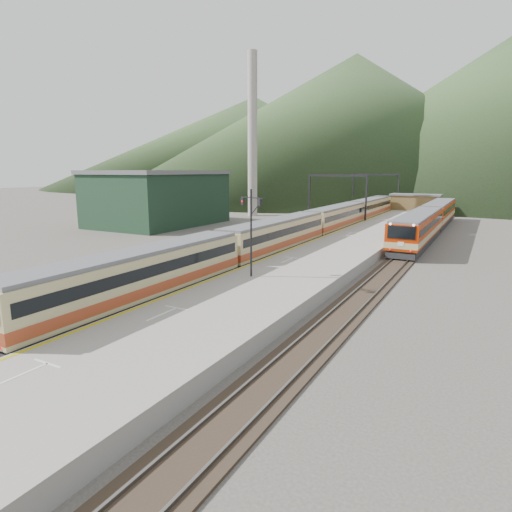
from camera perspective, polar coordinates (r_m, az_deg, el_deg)
The scene contains 18 objects.
ground at distance 23.11m, azimuth -29.78°, elevation -11.87°, with size 400.00×400.00×0.00m, color #47423D.
track_main at distance 54.63m, azimuth 8.46°, elevation 2.27°, with size 2.60×200.00×0.23m.
track_far at distance 56.54m, azimuth 3.70°, elevation 2.67°, with size 2.60×200.00×0.23m.
track_second at distance 51.85m, azimuth 20.45°, elevation 1.19°, with size 2.60×200.00×0.23m.
platform at distance 51.01m, azimuth 13.58°, elevation 1.93°, with size 8.00×100.00×1.00m, color gray.
gantry_near at distance 69.15m, azimuth 10.75°, elevation 8.66°, with size 9.55×0.25×8.00m.
gantry_far at distance 93.21m, azimuth 15.62°, elevation 9.07°, with size 9.55×0.25×8.00m.
warehouse at distance 70.48m, azimuth -12.86°, elevation 7.59°, with size 14.50×20.50×8.60m.
smokestack at distance 83.51m, azimuth -0.47°, elevation 15.73°, with size 1.80×1.80×30.00m, color #9E998E.
station_shed at distance 89.80m, azimuth 20.50°, elevation 6.78°, with size 9.40×4.40×3.10m.
hill_a at distance 210.15m, azimuth 12.99°, elevation 16.86°, with size 180.00×180.00×60.00m, color #293F1E.
hill_d at distance 287.08m, azimuth -0.18°, elevation 15.06°, with size 200.00×200.00×55.00m, color #293F1E.
main_train at distance 51.80m, azimuth 7.44°, elevation 3.89°, with size 2.79×76.41×3.40m.
second_train at distance 63.29m, azimuth 22.21°, elevation 4.65°, with size 3.10×42.23×3.79m.
signal_mast at distance 30.35m, azimuth -0.66°, elevation 4.36°, with size 2.09×0.87×6.26m.
short_signal_b at distance 47.79m, azimuth 2.12°, elevation 2.80°, with size 0.24×0.20×2.27m.
short_signal_c at distance 39.52m, azimuth -12.49°, elevation 0.74°, with size 0.23×0.17×2.27m.
worker at distance 28.16m, azimuth -22.85°, elevation -5.39°, with size 0.63×0.41×1.72m, color #242532.
Camera 1 is at (18.66, -10.65, 8.50)m, focal length 30.00 mm.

